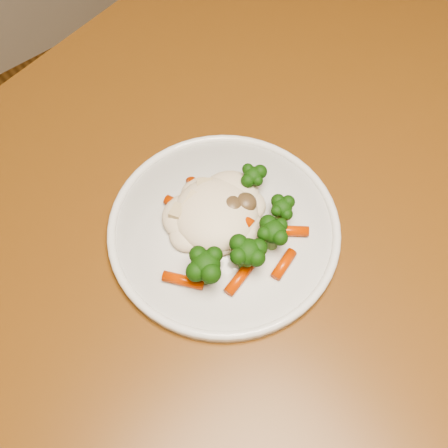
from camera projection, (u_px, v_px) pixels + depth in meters
name	position (u px, v px, depth m)	size (l,w,h in m)	color
dining_table	(296.00, 229.00, 0.76)	(1.40, 1.07, 0.75)	brown
plate	(224.00, 230.00, 0.64)	(0.26, 0.26, 0.01)	white
meal	(228.00, 222.00, 0.62)	(0.17, 0.17, 0.04)	#F3E2C3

